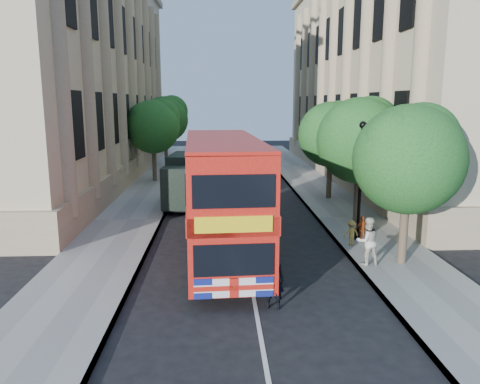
{
  "coord_description": "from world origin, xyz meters",
  "views": [
    {
      "loc": [
        -1.04,
        -13.56,
        6.11
      ],
      "look_at": [
        -0.18,
        5.96,
        2.3
      ],
      "focal_mm": 35.0,
      "sensor_mm": 36.0,
      "label": 1
    }
  ],
  "objects": [
    {
      "name": "ground",
      "position": [
        0.0,
        0.0,
        0.0
      ],
      "size": [
        120.0,
        120.0,
        0.0
      ],
      "primitive_type": "plane",
      "color": "black",
      "rests_on": "ground"
    },
    {
      "name": "pavement_right",
      "position": [
        5.75,
        10.0,
        0.06
      ],
      "size": [
        3.5,
        80.0,
        0.12
      ],
      "primitive_type": "cube",
      "color": "gray",
      "rests_on": "ground"
    },
    {
      "name": "pavement_left",
      "position": [
        -5.75,
        10.0,
        0.06
      ],
      "size": [
        3.5,
        80.0,
        0.12
      ],
      "primitive_type": "cube",
      "color": "gray",
      "rests_on": "ground"
    },
    {
      "name": "building_right",
      "position": [
        13.8,
        24.0,
        9.0
      ],
      "size": [
        12.0,
        38.0,
        18.0
      ],
      "primitive_type": "cube",
      "color": "tan",
      "rests_on": "ground"
    },
    {
      "name": "building_left",
      "position": [
        -13.8,
        24.0,
        9.0
      ],
      "size": [
        12.0,
        38.0,
        18.0
      ],
      "primitive_type": "cube",
      "color": "tan",
      "rests_on": "ground"
    },
    {
      "name": "tree_right_near",
      "position": [
        5.84,
        3.03,
        4.25
      ],
      "size": [
        4.0,
        4.0,
        6.08
      ],
      "color": "#473828",
      "rests_on": "ground"
    },
    {
      "name": "tree_right_mid",
      "position": [
        5.84,
        9.03,
        4.45
      ],
      "size": [
        4.2,
        4.2,
        6.37
      ],
      "color": "#473828",
      "rests_on": "ground"
    },
    {
      "name": "tree_right_far",
      "position": [
        5.84,
        15.03,
        4.31
      ],
      "size": [
        4.0,
        4.0,
        6.15
      ],
      "color": "#473828",
      "rests_on": "ground"
    },
    {
      "name": "tree_left_far",
      "position": [
        -5.96,
        22.03,
        4.44
      ],
      "size": [
        4.0,
        4.0,
        6.3
      ],
      "color": "#473828",
      "rests_on": "ground"
    },
    {
      "name": "tree_left_back",
      "position": [
        -5.96,
        30.03,
        4.71
      ],
      "size": [
        4.2,
        4.2,
        6.65
      ],
      "color": "#473828",
      "rests_on": "ground"
    },
    {
      "name": "lamp_post",
      "position": [
        5.0,
        6.0,
        2.51
      ],
      "size": [
        0.32,
        0.32,
        5.16
      ],
      "color": "black",
      "rests_on": "pavement_right"
    },
    {
      "name": "double_decker_bus",
      "position": [
        -0.94,
        4.21,
        2.57
      ],
      "size": [
        3.21,
        10.18,
        4.64
      ],
      "rotation": [
        0.0,
        0.0,
        0.06
      ],
      "color": "red",
      "rests_on": "ground"
    },
    {
      "name": "box_van",
      "position": [
        -2.91,
        13.42,
        1.48
      ],
      "size": [
        2.59,
        5.45,
        3.02
      ],
      "rotation": [
        0.0,
        0.0,
        -0.09
      ],
      "color": "black",
      "rests_on": "ground"
    },
    {
      "name": "police_constable",
      "position": [
        0.52,
        -0.52,
        0.89
      ],
      "size": [
        0.72,
        0.54,
        1.78
      ],
      "primitive_type": "imported",
      "rotation": [
        0.0,
        0.0,
        2.95
      ],
      "color": "black",
      "rests_on": "ground"
    },
    {
      "name": "woman_pedestrian",
      "position": [
        4.4,
        2.82,
        1.02
      ],
      "size": [
        0.95,
        0.78,
        1.8
      ],
      "primitive_type": "imported",
      "rotation": [
        0.0,
        0.0,
        3.26
      ],
      "color": "beige",
      "rests_on": "pavement_right"
    },
    {
      "name": "child_a",
      "position": [
        5.13,
        5.8,
        0.67
      ],
      "size": [
        0.7,
        0.46,
        1.1
      ],
      "primitive_type": "imported",
      "rotation": [
        0.0,
        0.0,
        3.46
      ],
      "color": "#D25E25",
      "rests_on": "pavement_right"
    },
    {
      "name": "child_b",
      "position": [
        4.49,
        5.25,
        0.65
      ],
      "size": [
        0.77,
        0.58,
        1.06
      ],
      "primitive_type": "imported",
      "rotation": [
        0.0,
        0.0,
        3.44
      ],
      "color": "gold",
      "rests_on": "pavement_right"
    }
  ]
}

